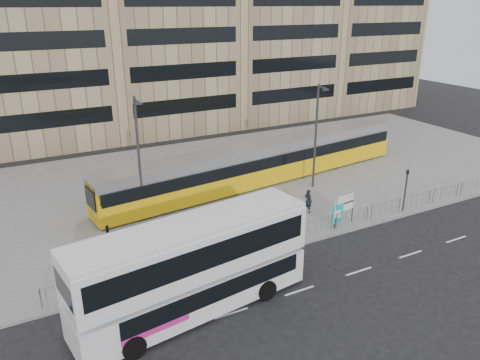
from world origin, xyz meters
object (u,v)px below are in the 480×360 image
lamp_post_west (139,156)px  pedestrian (308,201)px  tram (262,163)px  double_decker_bus (193,265)px  lamp_post_east (316,133)px  traffic_light_east (406,185)px  station_sign (345,204)px  ad_panel (337,214)px  traffic_light_west (109,245)px

lamp_post_west → pedestrian: bearing=-21.2°
tram → double_decker_bus: bearing=-138.1°
lamp_post_east → traffic_light_east: bearing=-67.8°
double_decker_bus → traffic_light_east: (17.44, 3.44, -0.40)m
double_decker_bus → station_sign: double_decker_bus is taller
double_decker_bus → station_sign: size_ratio=5.67×
double_decker_bus → lamp_post_west: lamp_post_west is taller
ad_panel → traffic_light_west: (-14.49, 0.92, 1.03)m
ad_panel → lamp_post_west: bearing=149.4°
traffic_light_east → lamp_post_east: size_ratio=0.38×
traffic_light_west → lamp_post_west: size_ratio=0.37×
station_sign → lamp_post_west: 13.80m
traffic_light_east → ad_panel: bearing=-175.1°
ad_panel → lamp_post_west: (-10.86, 6.99, 3.66)m
station_sign → pedestrian: bearing=100.8°
pedestrian → traffic_light_west: (-14.25, -1.96, 1.13)m
double_decker_bus → pedestrian: double_decker_bus is taller
pedestrian → traffic_light_east: size_ratio=0.55×
traffic_light_west → lamp_post_west: (3.63, 6.08, 2.63)m
traffic_light_east → lamp_post_west: size_ratio=0.37×
ad_panel → pedestrian: size_ratio=0.94×
station_sign → lamp_post_east: 7.57m
pedestrian → ad_panel: bearing=168.9°
tram → lamp_post_east: (3.12, -2.86, 2.81)m
ad_panel → traffic_light_west: traffic_light_west is taller
traffic_light_east → traffic_light_west: bearing=-176.5°
ad_panel → lamp_post_west: 13.43m
pedestrian → traffic_light_west: traffic_light_west is taller
ad_panel → pedestrian: (-0.24, 2.87, -0.09)m
pedestrian → double_decker_bus: bearing=103.8°
tram → lamp_post_west: bearing=-173.6°
traffic_light_west → ad_panel: bearing=12.6°
pedestrian → lamp_post_east: (3.27, 3.79, 3.62)m
traffic_light_west → lamp_post_east: 18.61m
tram → traffic_light_west: bearing=-155.9°
pedestrian → tram: bearing=-17.2°
tram → pedestrian: 6.70m
station_sign → tram: bearing=86.9°
traffic_light_east → lamp_post_west: (-16.68, 7.17, 2.63)m
ad_panel → lamp_post_east: 8.12m
traffic_light_west → traffic_light_east: size_ratio=1.00×
pedestrian → lamp_post_east: lamp_post_east is taller
ad_panel → pedestrian: 2.88m
traffic_light_east → station_sign: bearing=-176.8°
double_decker_bus → ad_panel: 12.25m
lamp_post_east → double_decker_bus: bearing=-145.0°
ad_panel → lamp_post_east: bearing=67.7°
traffic_light_east → lamp_post_east: 7.80m
ad_panel → pedestrian: pedestrian is taller
double_decker_bus → station_sign: (12.30, 3.74, -0.92)m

